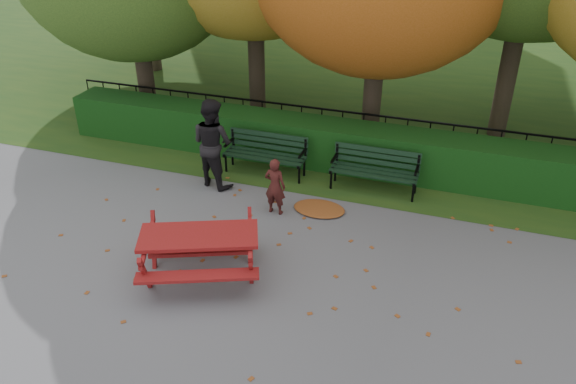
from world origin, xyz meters
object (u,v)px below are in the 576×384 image
(picnic_table, at_px, (199,243))
(adult, at_px, (213,143))
(bench_right, at_px, (375,167))
(child, at_px, (275,186))
(bench_left, at_px, (266,151))

(picnic_table, relative_size, adult, 1.22)
(bench_right, height_order, child, child)
(bench_left, height_order, child, child)
(bench_left, height_order, adult, adult)
(bench_right, distance_m, child, 2.25)
(bench_right, bearing_deg, bench_left, 180.00)
(bench_left, bearing_deg, picnic_table, -85.67)
(bench_left, xyz_separation_m, picnic_table, (0.29, -3.78, 0.11))
(bench_left, distance_m, adult, 1.28)
(child, bearing_deg, bench_right, -132.82)
(bench_right, xyz_separation_m, adult, (-3.25, -0.86, 0.43))
(picnic_table, bearing_deg, bench_left, 71.75)
(adult, bearing_deg, picnic_table, 129.76)
(bench_right, xyz_separation_m, child, (-1.63, -1.54, 0.06))
(bench_right, bearing_deg, picnic_table, -119.20)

